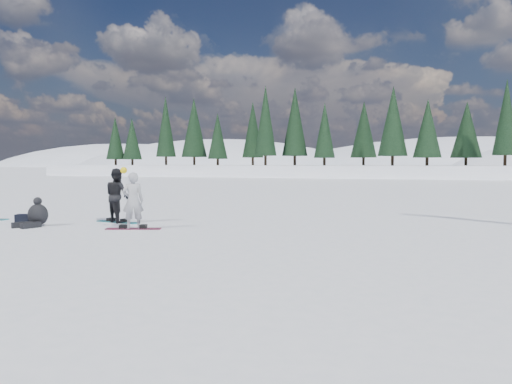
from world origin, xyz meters
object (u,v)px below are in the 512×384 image
Objects in this scene: gear_bag at (24,219)px; snowboarder_man at (117,195)px; seated_rider at (37,215)px; snowboarder_woman at (133,200)px.

snowboarder_man is at bearing 27.80° from gear_bag.
snowboarder_man reaches higher than seated_rider.
seated_rider is at bearing -19.94° from gear_bag.
gear_bag is (-0.70, 0.25, -0.17)m from seated_rider.
seated_rider is at bearing -28.55° from snowboarder_woman.
snowboarder_woman is 3.82× the size of gear_bag.
snowboarder_woman is 3.07m from seated_rider.
snowboarder_woman is at bearing 0.73° from gear_bag.
snowboarder_woman is 1.57× the size of seated_rider.
gear_bag is at bearing -33.53° from snowboarder_woman.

